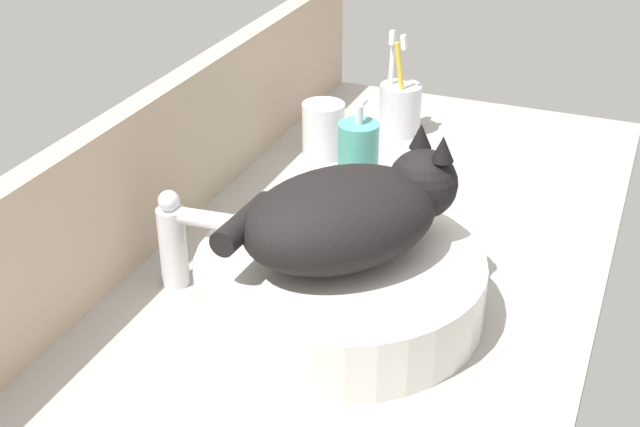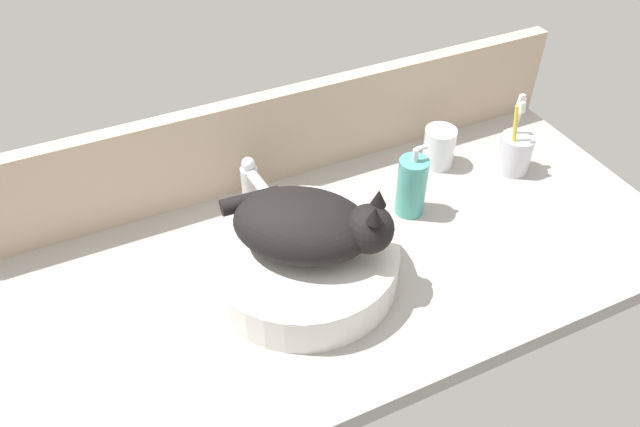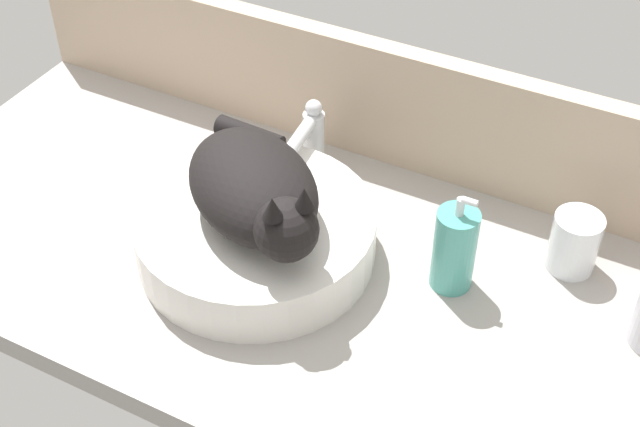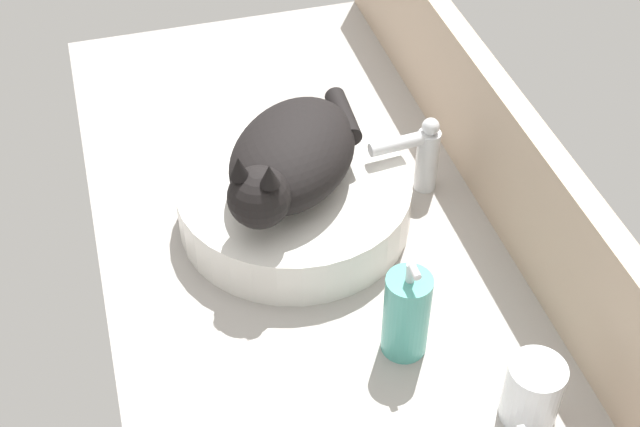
{
  "view_description": "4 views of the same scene",
  "coord_description": "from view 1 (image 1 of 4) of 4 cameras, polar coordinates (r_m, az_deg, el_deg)",
  "views": [
    {
      "loc": [
        -94.08,
        -33.55,
        64.18
      ],
      "look_at": [
        -0.46,
        4.44,
        9.07
      ],
      "focal_mm": 50.0,
      "sensor_mm": 36.0,
      "label": 1
    },
    {
      "loc": [
        -39.0,
        -75.31,
        88.3
      ],
      "look_at": [
        -2.17,
        3.5,
        10.14
      ],
      "focal_mm": 35.0,
      "sensor_mm": 36.0,
      "label": 2
    },
    {
      "loc": [
        44.96,
        -82.34,
        93.87
      ],
      "look_at": [
        0.37,
        3.54,
        7.75
      ],
      "focal_mm": 50.0,
      "sensor_mm": 36.0,
      "label": 3
    },
    {
      "loc": [
        89.95,
        -24.89,
        95.51
      ],
      "look_at": [
        0.6,
        0.47,
        8.66
      ],
      "focal_mm": 50.0,
      "sensor_mm": 36.0,
      "label": 4
    }
  ],
  "objects": [
    {
      "name": "soap_dispenser",
      "position": [
        1.34,
        2.45,
        3.2
      ],
      "size": [
        6.15,
        6.15,
        16.52
      ],
      "color": "teal",
      "rests_on": "ground_plane"
    },
    {
      "name": "faucet",
      "position": [
        1.15,
        -8.95,
        -1.44
      ],
      "size": [
        3.79,
        11.86,
        13.6
      ],
      "color": "silver",
      "rests_on": "ground_plane"
    },
    {
      "name": "ground_plane",
      "position": [
        1.2,
        2.06,
        -4.94
      ],
      "size": [
        138.82,
        63.03,
        4.0
      ],
      "primitive_type": "cube",
      "color": "#9E9993"
    },
    {
      "name": "cat",
      "position": [
        1.06,
        1.94,
        0.02
      ],
      "size": [
        30.19,
        28.66,
        14.0
      ],
      "color": "black",
      "rests_on": "sink_basin"
    },
    {
      "name": "backsplash_panel",
      "position": [
        1.25,
        -10.7,
        2.81
      ],
      "size": [
        138.82,
        3.6,
        21.29
      ],
      "primitive_type": "cube",
      "color": "tan",
      "rests_on": "ground_plane"
    },
    {
      "name": "sink_basin",
      "position": [
        1.1,
        1.28,
        -4.6
      ],
      "size": [
        35.56,
        35.56,
        7.84
      ],
      "primitive_type": "cylinder",
      "color": "silver",
      "rests_on": "ground_plane"
    },
    {
      "name": "toothbrush_cup",
      "position": [
        1.61,
        5.14,
        6.8
      ],
      "size": [
        7.44,
        7.44,
        18.67
      ],
      "color": "silver",
      "rests_on": "ground_plane"
    },
    {
      "name": "water_glass",
      "position": [
        1.51,
        0.21,
        5.17
      ],
      "size": [
        7.21,
        7.21,
        9.35
      ],
      "color": "white",
      "rests_on": "ground_plane"
    }
  ]
}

